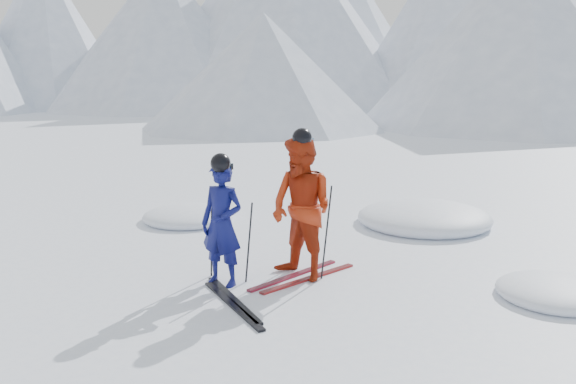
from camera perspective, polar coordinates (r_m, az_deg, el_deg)
The scene contains 12 objects.
ground at distance 7.69m, azimuth 9.66°, elevation -10.10°, with size 160.00×160.00×0.00m, color white.
skier_blue at distance 7.98m, azimuth -6.21°, elevation -3.01°, with size 0.60×0.39×1.64m, color #0E1155.
skier_red at distance 8.14m, azimuth 1.29°, elevation -1.57°, with size 0.94×0.73×1.94m, color #AB290D.
pole_blue_left at distance 8.34m, azimuth -7.16°, elevation -4.34°, with size 0.02×0.02×1.09m, color black.
pole_blue_right at distance 8.10m, azimuth -3.67°, elevation -4.76°, with size 0.02×0.02×1.09m, color black.
pole_red_left at distance 8.58m, azimuth 0.40°, elevation -3.13°, with size 0.02×0.02×1.29m, color black.
pole_red_right at distance 8.21m, azimuth 3.62°, elevation -3.82°, with size 0.02×0.02×1.29m, color black.
ski_worn_left at distance 8.47m, azimuth 0.55°, elevation -7.79°, with size 0.09×1.70×0.03m, color black.
ski_worn_right at distance 8.35m, azimuth 1.98°, elevation -8.07°, with size 0.09×1.70×0.03m, color black.
ski_loose_a at distance 7.65m, azimuth -5.14°, elevation -9.95°, with size 0.09×1.70×0.03m, color black.
ski_loose_b at distance 7.49m, azimuth -5.21°, elevation -10.45°, with size 0.09×1.70×0.03m, color black.
snow_lumps at distance 10.73m, azimuth 9.29°, elevation -3.89°, with size 9.08×6.29×0.54m.
Camera 1 is at (2.63, -6.67, 2.78)m, focal length 38.00 mm.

